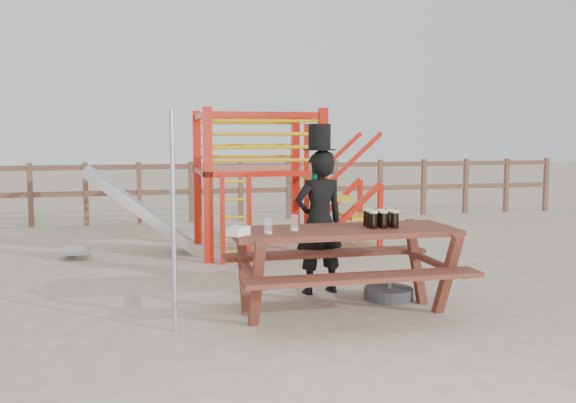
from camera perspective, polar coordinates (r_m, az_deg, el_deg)
name	(u,v)px	position (r m, az deg, el deg)	size (l,w,h in m)	color
ground	(303,317)	(6.23, 1.39, -10.19)	(60.00, 60.00, 0.00)	beige
back_fence	(216,184)	(12.92, -6.43, 1.52)	(15.09, 0.09, 1.20)	brown
playground_fort	(251,179)	(9.53, -3.28, 2.00)	(4.71, 1.84, 2.10)	red
picnic_table	(343,260)	(6.23, 4.93, -5.21)	(2.16, 1.49, 0.84)	brown
man_with_hat	(319,218)	(6.97, 2.79, -1.49)	(0.63, 0.48, 1.85)	black
metal_pole	(173,222)	(5.65, -10.14, -1.85)	(0.04, 0.04, 1.95)	#B2B2B7
parasol_base	(389,293)	(6.93, 8.93, -8.07)	(0.52, 0.52, 0.22)	#38383D
paper_bag	(238,231)	(5.74, -4.45, -2.63)	(0.18, 0.14, 0.08)	white
stout_pints	(380,218)	(6.28, 8.18, -1.50)	(0.29, 0.29, 0.17)	black
empty_glasses	(281,225)	(5.92, -0.59, -2.07)	(0.36, 0.21, 0.15)	silver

